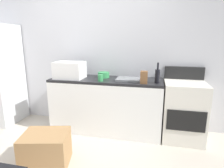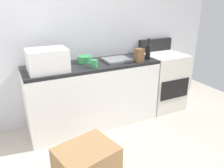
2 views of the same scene
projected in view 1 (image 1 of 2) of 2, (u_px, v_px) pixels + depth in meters
The scene contains 10 objects.
wall_back at pixel (95, 52), 3.34m from camera, with size 5.00×0.10×2.60m, color silver.
kitchen_counter at pixel (106, 105), 3.14m from camera, with size 1.80×0.60×0.90m.
stove_oven at pixel (183, 110), 2.88m from camera, with size 0.60×0.61×1.10m.
microwave at pixel (70, 70), 3.05m from camera, with size 0.46×0.34×0.27m, color white.
sink_basin at pixel (128, 79), 2.93m from camera, with size 0.36×0.32×0.03m, color slate.
wine_bottle at pixel (157, 76), 2.71m from camera, with size 0.07×0.07×0.30m.
coffee_mug at pixel (101, 78), 2.86m from camera, with size 0.08×0.08×0.10m, color #338C4C.
knife_block at pixel (144, 77), 2.69m from camera, with size 0.10×0.10×0.18m, color brown.
mixing_bowl at pixel (104, 75), 3.13m from camera, with size 0.19×0.19×0.09m, color #338C4C.
cardboard_box_large at pixel (46, 149), 2.30m from camera, with size 0.54×0.44×0.41m, color olive.
Camera 1 is at (1.05, -1.68, 1.52)m, focal length 30.03 mm.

